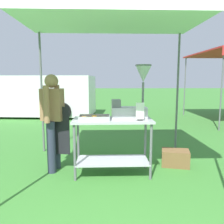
{
  "coord_description": "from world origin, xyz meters",
  "views": [
    {
      "loc": [
        -0.07,
        -2.23,
        1.52
      ],
      "look_at": [
        0.06,
        1.51,
        0.99
      ],
      "focal_mm": 36.49,
      "sensor_mm": 36.0,
      "label": 1
    }
  ],
  "objects": [
    {
      "name": "vendor",
      "position": [
        -0.91,
        1.5,
        0.9
      ],
      "size": [
        0.46,
        0.54,
        1.61
      ],
      "color": "#2D3347",
      "rests_on": "ground"
    },
    {
      "name": "donut_tray",
      "position": [
        -0.23,
        1.23,
        0.93
      ],
      "size": [
        0.47,
        0.3,
        0.07
      ],
      "color": "#B7B7BC",
      "rests_on": "donut_cart"
    },
    {
      "name": "menu_sign",
      "position": [
        0.48,
        1.18,
        1.02
      ],
      "size": [
        0.13,
        0.05,
        0.27
      ],
      "color": "black",
      "rests_on": "donut_cart"
    },
    {
      "name": "supply_crate",
      "position": [
        1.2,
        1.63,
        0.14
      ],
      "size": [
        0.54,
        0.43,
        0.28
      ],
      "color": "brown",
      "rests_on": "ground"
    },
    {
      "name": "stall_canopy",
      "position": [
        0.06,
        1.41,
        2.43
      ],
      "size": [
        3.06,
        2.41,
        2.52
      ],
      "color": "slate",
      "rests_on": "ground"
    },
    {
      "name": "donut_fryer",
      "position": [
        0.39,
        1.39,
        1.22
      ],
      "size": [
        0.63,
        0.28,
        0.85
      ],
      "color": "#B7B7BC",
      "rests_on": "donut_cart"
    },
    {
      "name": "van_white",
      "position": [
        -3.24,
        7.52,
        0.88
      ],
      "size": [
        5.52,
        2.48,
        1.69
      ],
      "color": "white",
      "rests_on": "ground"
    },
    {
      "name": "ground_plane",
      "position": [
        0.0,
        6.0,
        0.0
      ],
      "size": [
        70.0,
        70.0,
        0.0
      ],
      "primitive_type": "plane",
      "color": "#3D7F33"
    },
    {
      "name": "donut_cart",
      "position": [
        0.06,
        1.31,
        0.64
      ],
      "size": [
        1.25,
        0.57,
        0.91
      ],
      "color": "#B7B7BC",
      "rests_on": "ground"
    }
  ]
}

